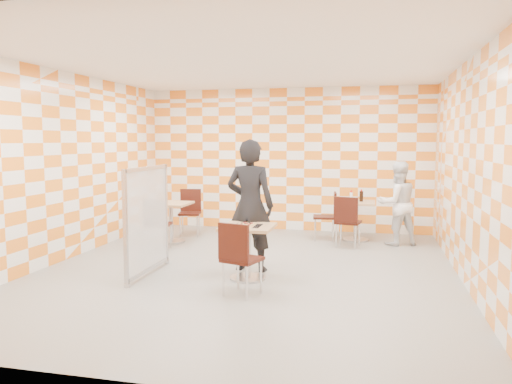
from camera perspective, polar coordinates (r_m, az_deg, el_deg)
room_shell at (r=7.72m, az=-0.15°, el=2.86°), size 7.00×7.00×7.00m
main_table at (r=6.89m, az=-0.96°, el=-5.84°), size 0.70×0.70×0.75m
second_table at (r=9.71m, az=11.36°, el=-2.49°), size 0.70×0.70×0.75m
empty_table at (r=9.49m, az=-9.70°, el=-2.65°), size 0.70×0.70×0.75m
chair_main_front at (r=6.12m, az=-2.04°, el=-7.03°), size 0.53×0.53×0.92m
chair_second_front at (r=8.99m, az=10.37°, el=-2.91°), size 0.49×0.50×0.92m
chair_second_side at (r=9.63m, az=8.38°, el=-2.30°), size 0.47×0.46×0.92m
chair_empty_near at (r=8.77m, az=-11.27°, el=-3.16°), size 0.49×0.50×0.92m
chair_empty_far at (r=10.16m, az=-7.53°, el=-1.85°), size 0.51×0.52×0.92m
partition at (r=7.25m, az=-12.31°, el=-3.13°), size 0.08×1.38×1.55m
man_dark at (r=7.28m, az=-0.68°, el=-1.55°), size 0.73×0.51×1.93m
man_white at (r=9.46m, az=15.84°, el=-1.25°), size 0.92×0.83×1.53m
pizza_on_foil at (r=6.83m, az=-0.99°, el=-3.74°), size 0.40×0.40×0.04m
sport_bottle at (r=9.79m, az=10.83°, el=-0.47°), size 0.06×0.06×0.20m
soda_bottle at (r=9.71m, az=11.94°, el=-0.46°), size 0.07×0.07×0.23m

